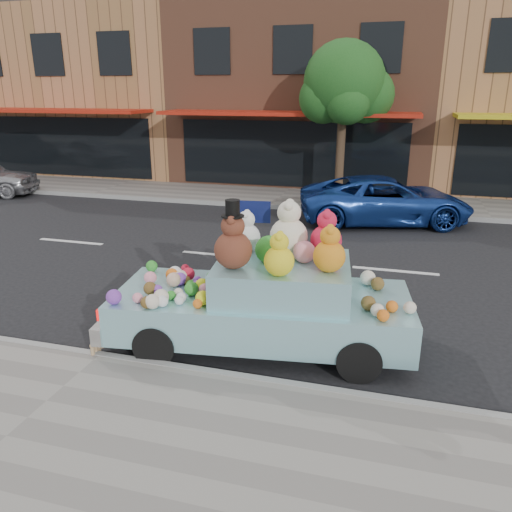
% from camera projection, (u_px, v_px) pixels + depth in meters
% --- Properties ---
extents(ground, '(120.00, 120.00, 0.00)m').
position_uv_depth(ground, '(219.00, 255.00, 11.69)').
color(ground, black).
rests_on(ground, ground).
extents(near_sidewalk, '(60.00, 3.00, 0.12)m').
position_uv_depth(near_sidewalk, '(28.00, 422.00, 5.74)').
color(near_sidewalk, gray).
rests_on(near_sidewalk, ground).
extents(far_sidewalk, '(60.00, 3.00, 0.12)m').
position_uv_depth(far_sidewalk, '(281.00, 198.00, 17.61)').
color(far_sidewalk, gray).
rests_on(far_sidewalk, ground).
extents(near_kerb, '(60.00, 0.12, 0.13)m').
position_uv_depth(near_kerb, '(101.00, 357.00, 7.11)').
color(near_kerb, gray).
rests_on(near_kerb, ground).
extents(far_kerb, '(60.00, 0.12, 0.13)m').
position_uv_depth(far_kerb, '(271.00, 207.00, 16.24)').
color(far_kerb, gray).
rests_on(far_kerb, ground).
extents(storefront_left, '(10.00, 9.80, 7.30)m').
position_uv_depth(storefront_left, '(105.00, 90.00, 24.03)').
color(storefront_left, '#A26B44').
rests_on(storefront_left, ground).
extents(storefront_mid, '(10.00, 9.80, 7.30)m').
position_uv_depth(storefront_mid, '(311.00, 90.00, 21.47)').
color(storefront_mid, brown).
rests_on(storefront_mid, ground).
extents(street_tree, '(3.00, 2.70, 5.22)m').
position_uv_depth(street_tree, '(345.00, 89.00, 15.98)').
color(street_tree, '#38281C').
rests_on(street_tree, ground).
extents(car_blue, '(5.24, 3.41, 1.34)m').
position_uv_depth(car_blue, '(385.00, 200.00, 14.30)').
color(car_blue, '#1B3E98').
rests_on(car_blue, ground).
extents(art_car, '(4.67, 2.30, 2.31)m').
position_uv_depth(art_car, '(264.00, 297.00, 7.33)').
color(art_car, black).
rests_on(art_car, ground).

